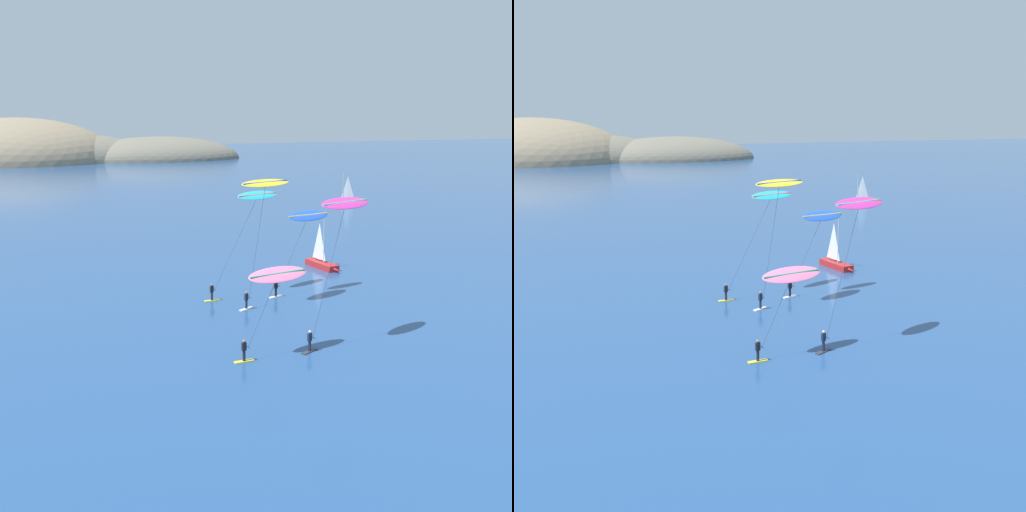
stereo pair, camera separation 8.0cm
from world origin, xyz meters
TOP-DOWN VIEW (x-y plane):
  - headland_island at (-24.29, 214.44)m, footprint 111.40×51.89m
  - sailboat_near at (-0.32, 45.67)m, footprint 2.32×5.97m
  - sailboat_far at (25.32, 92.15)m, footprint 5.89×2.93m
  - kitesurfer_yellow at (-11.52, 34.68)m, footprint 5.66×3.37m
  - kitesurfer_cyan at (-10.92, 39.34)m, footprint 8.62×3.70m
  - kitesurfer_pink at (-14.93, 22.73)m, footprint 6.13×2.35m
  - kitesurfer_blue at (-6.28, 37.41)m, footprint 6.80×2.23m
  - kitesurfer_magenta at (-9.24, 23.53)m, footprint 6.55×3.27m

SIDE VIEW (x-z plane):
  - headland_island at x=-24.29m, z-range -14.84..14.84m
  - sailboat_near at x=-0.32m, z-range -2.21..3.49m
  - sailboat_far at x=25.32m, z-range -2.21..3.49m
  - kitesurfer_pink at x=-14.93m, z-range 2.39..9.08m
  - kitesurfer_blue at x=-6.28m, z-range 2.96..11.21m
  - kitesurfer_cyan at x=-10.92m, z-range 3.84..13.94m
  - kitesurfer_magenta at x=-9.24m, z-range 4.51..15.95m
  - kitesurfer_yellow at x=-11.52m, z-range 4.80..16.55m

